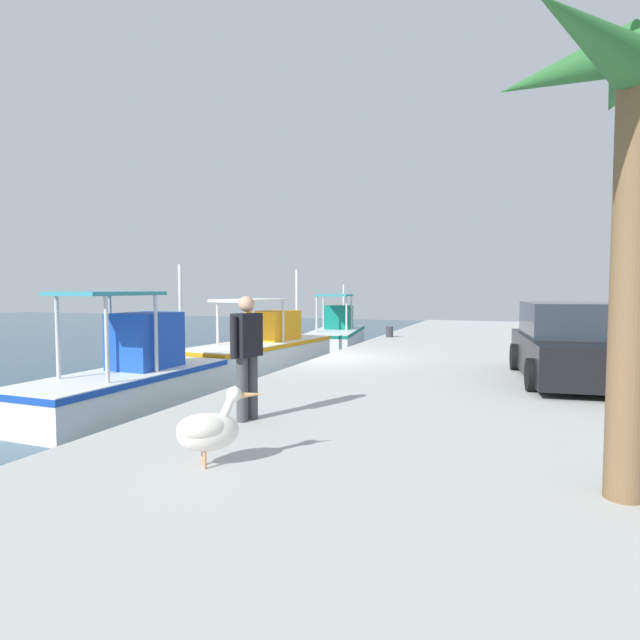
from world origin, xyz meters
TOP-DOWN VIEW (x-y plane):
  - quay_pier at (0.00, -5.00)m, footprint 36.00×10.00m
  - fishing_boat_second at (-4.12, 2.93)m, footprint 5.28×1.93m
  - fishing_boat_third at (1.68, 2.64)m, footprint 6.30×2.61m
  - fishing_boat_fourth at (8.68, 2.54)m, footprint 5.91×2.79m
  - pelican at (-8.60, -2.04)m, footprint 0.80×0.84m
  - fisherman_standing at (-6.78, -1.49)m, footprint 0.59×0.34m
  - parked_car at (-1.73, -5.97)m, footprint 4.27×2.23m
  - mooring_bollard_second at (6.23, -0.45)m, footprint 0.27×0.27m

SIDE VIEW (x-z plane):
  - quay_pier at x=0.00m, z-range 0.00..0.80m
  - fishing_boat_fourth at x=8.68m, z-range -0.79..2.07m
  - fishing_boat_third at x=1.68m, z-range -0.99..2.34m
  - fishing_boat_second at x=-4.12m, z-range -0.94..2.32m
  - mooring_bollard_second at x=6.23m, z-range 0.80..1.20m
  - pelican at x=-8.60m, z-range 0.79..1.61m
  - parked_car at x=-1.73m, z-range 0.73..2.30m
  - fisherman_standing at x=-6.78m, z-range 0.89..2.64m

